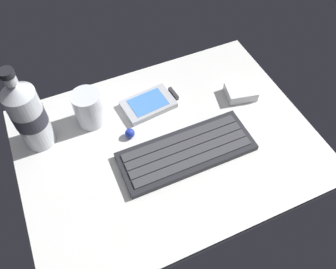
{
  "coord_description": "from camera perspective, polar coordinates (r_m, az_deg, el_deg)",
  "views": [
    {
      "loc": [
        -17.14,
        -38.56,
        61.48
      ],
      "look_at": [
        0.0,
        0.0,
        3.0
      ],
      "focal_mm": 36.14,
      "sensor_mm": 36.0,
      "label": 1
    }
  ],
  "objects": [
    {
      "name": "ground_plane",
      "position": [
        0.75,
        0.07,
        -1.91
      ],
      "size": [
        64.0,
        48.0,
        2.8
      ],
      "color": "silver"
    },
    {
      "name": "keyboard",
      "position": [
        0.72,
        3.15,
        -2.84
      ],
      "size": [
        29.02,
        11.04,
        1.7
      ],
      "color": "#232328",
      "rests_on": "ground_plane"
    },
    {
      "name": "charger_block",
      "position": [
        0.84,
        12.15,
        7.04
      ],
      "size": [
        8.04,
        6.98,
        2.4
      ],
      "primitive_type": "cube",
      "rotation": [
        0.0,
        0.0,
        -0.22
      ],
      "color": "white",
      "rests_on": "ground_plane"
    },
    {
      "name": "trackball_mouse",
      "position": [
        0.75,
        -6.44,
        0.22
      ],
      "size": [
        2.2,
        2.2,
        2.2
      ],
      "primitive_type": "sphere",
      "color": "#2338B2",
      "rests_on": "ground_plane"
    },
    {
      "name": "juice_cup",
      "position": [
        0.77,
        -13.22,
        4.14
      ],
      "size": [
        6.4,
        6.4,
        8.5
      ],
      "color": "silver",
      "rests_on": "ground_plane"
    },
    {
      "name": "water_bottle",
      "position": [
        0.73,
        -22.55,
        3.2
      ],
      "size": [
        6.73,
        6.73,
        20.8
      ],
      "color": "silver",
      "rests_on": "ground_plane"
    },
    {
      "name": "handheld_device",
      "position": [
        0.81,
        -2.91,
        5.28
      ],
      "size": [
        13.34,
        8.86,
        1.5
      ],
      "color": "#B7BABF",
      "rests_on": "ground_plane"
    }
  ]
}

